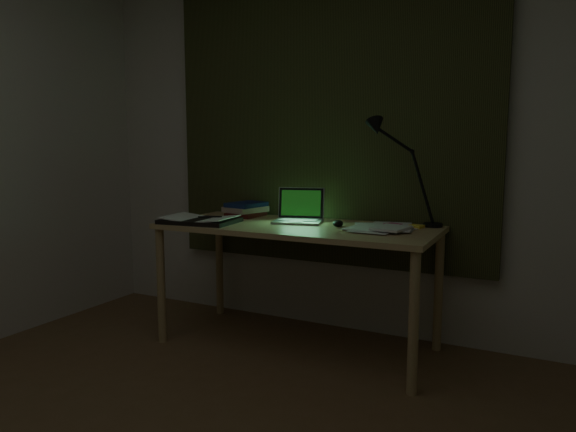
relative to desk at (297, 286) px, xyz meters
The scene contains 11 objects.
wall_back 0.98m from the desk, 88.89° to the left, with size 3.50×0.00×2.50m, color silver.
curtain 1.15m from the desk, 88.78° to the left, with size 2.20×0.06×2.00m, color #2E3018.
desk is the anchor object (origin of this frame).
laptop 0.49m from the desk, 113.16° to the left, with size 0.29×0.33×0.21m, color #B9B9BE, non-canonical shape.
open_textbook 0.72m from the desk, 162.32° to the right, with size 0.44×0.31×0.04m, color white, non-canonical shape.
book_stack 0.68m from the desk, 156.22° to the left, with size 0.21×0.25×0.10m, color white, non-canonical shape.
loose_papers 0.65m from the desk, ahead, with size 0.36×0.38×0.02m, color white, non-canonical shape.
mouse 0.47m from the desk, 11.59° to the left, with size 0.06×0.10×0.04m, color black.
sticky_yellow 0.79m from the desk, 17.14° to the left, with size 0.08×0.08×0.02m, color yellow.
sticky_pink 0.68m from the desk, 19.92° to the left, with size 0.08×0.08×0.02m, color #CF5082.
desk_lamp 1.04m from the desk, 21.25° to the left, with size 0.39×0.31×0.59m, color black, non-canonical shape.
Camera 1 is at (1.31, -1.18, 1.19)m, focal length 32.00 mm.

